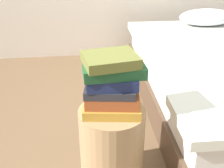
{
  "coord_description": "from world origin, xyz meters",
  "views": [
    {
      "loc": [
        -0.15,
        -1.27,
        1.3
      ],
      "look_at": [
        0.0,
        0.0,
        0.63
      ],
      "focal_mm": 46.88,
      "sensor_mm": 36.0,
      "label": 1
    }
  ],
  "objects": [
    {
      "name": "book_charcoal",
      "position": [
        -0.01,
        -0.01,
        0.6
      ],
      "size": [
        0.27,
        0.2,
        0.04
      ],
      "primitive_type": "cube",
      "rotation": [
        0.0,
        0.0,
        -0.15
      ],
      "color": "#28282D",
      "rests_on": "book_rust"
    },
    {
      "name": "side_table",
      "position": [
        0.0,
        0.0,
        0.23
      ],
      "size": [
        0.36,
        0.36,
        0.47
      ],
      "primitive_type": "cylinder",
      "color": "tan",
      "rests_on": "ground_plane"
    },
    {
      "name": "book_olive",
      "position": [
        -0.01,
        -0.0,
        0.76
      ],
      "size": [
        0.28,
        0.24,
        0.05
      ],
      "primitive_type": "cube",
      "rotation": [
        0.0,
        0.0,
        0.17
      ],
      "color": "olive",
      "rests_on": "book_forest"
    },
    {
      "name": "book_ochre",
      "position": [
        0.0,
        -0.01,
        0.49
      ],
      "size": [
        0.31,
        0.23,
        0.05
      ],
      "primitive_type": "cube",
      "rotation": [
        0.0,
        0.0,
        -0.14
      ],
      "color": "#B7842D",
      "rests_on": "side_table"
    },
    {
      "name": "book_navy",
      "position": [
        -0.0,
        0.01,
        0.65
      ],
      "size": [
        0.26,
        0.2,
        0.06
      ],
      "primitive_type": "cube",
      "rotation": [
        0.0,
        0.0,
        -0.06
      ],
      "color": "#19234C",
      "rests_on": "book_charcoal"
    },
    {
      "name": "book_rust",
      "position": [
        0.0,
        -0.01,
        0.55
      ],
      "size": [
        0.29,
        0.2,
        0.06
      ],
      "primitive_type": "cube",
      "rotation": [
        0.0,
        0.0,
        -0.15
      ],
      "color": "#994723",
      "rests_on": "book_ochre"
    },
    {
      "name": "book_forest",
      "position": [
        0.01,
        -0.01,
        0.7
      ],
      "size": [
        0.3,
        0.16,
        0.06
      ],
      "primitive_type": "cube",
      "rotation": [
        0.0,
        0.0,
        0.03
      ],
      "color": "#1E512D",
      "rests_on": "book_navy"
    }
  ]
}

